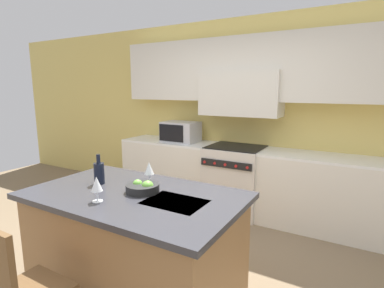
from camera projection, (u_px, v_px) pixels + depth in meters
name	position (u px, v px, depth m)	size (l,w,h in m)	color
ground_plane	(153.00, 286.00, 2.65)	(10.00, 10.00, 0.00)	#7A664C
back_cabinetry	(244.00, 97.00, 4.21)	(10.00, 0.46, 2.70)	#DBC166
back_counter	(236.00, 179.00, 4.21)	(3.65, 0.62, 0.92)	silver
range_stove	(235.00, 179.00, 4.19)	(0.76, 0.70, 0.94)	beige
microwave	(181.00, 132.00, 4.54)	(0.54, 0.38, 0.30)	#B7B7BC
kitchen_island	(136.00, 245.00, 2.44)	(1.71, 1.02, 0.91)	olive
wine_bottle	(99.00, 173.00, 2.57)	(0.09, 0.09, 0.26)	black
wine_glass_near	(97.00, 185.00, 2.15)	(0.08, 0.08, 0.19)	white
wine_glass_far	(149.00, 169.00, 2.57)	(0.08, 0.08, 0.19)	white
fruit_bowl	(143.00, 187.00, 2.37)	(0.27, 0.27, 0.10)	black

